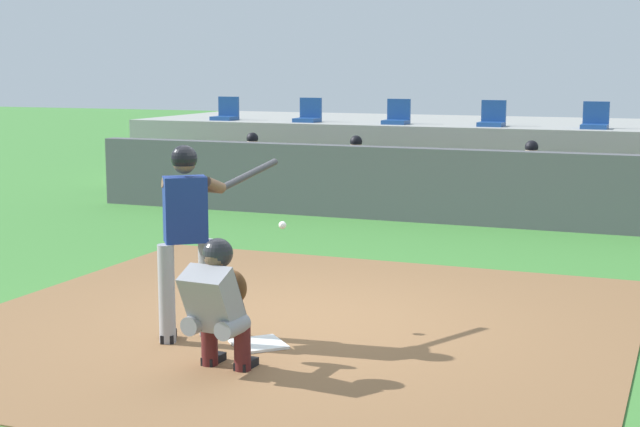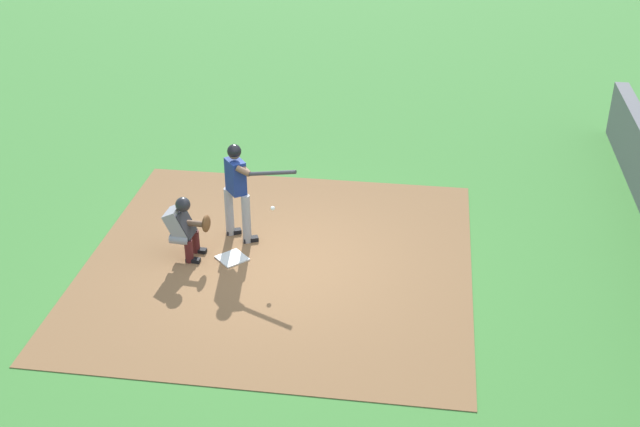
# 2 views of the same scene
# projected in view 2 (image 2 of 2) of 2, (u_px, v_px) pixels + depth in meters

# --- Properties ---
(ground_plane) EXTENTS (80.00, 80.00, 0.00)m
(ground_plane) POSITION_uv_depth(u_px,v_px,m) (279.00, 263.00, 13.70)
(ground_plane) COLOR #428438
(dirt_infield) EXTENTS (6.40, 6.40, 0.01)m
(dirt_infield) POSITION_uv_depth(u_px,v_px,m) (279.00, 263.00, 13.70)
(dirt_infield) COLOR olive
(dirt_infield) RESTS_ON ground
(home_plate) EXTENTS (0.62, 0.62, 0.02)m
(home_plate) POSITION_uv_depth(u_px,v_px,m) (232.00, 258.00, 13.79)
(home_plate) COLOR white
(home_plate) RESTS_ON dirt_infield
(batter_at_plate) EXTENTS (0.67, 1.38, 1.80)m
(batter_at_plate) POSITION_uv_depth(u_px,v_px,m) (238.00, 186.00, 13.90)
(batter_at_plate) COLOR #99999E
(batter_at_plate) RESTS_ON ground
(catcher_crouched) EXTENTS (0.50, 1.85, 1.13)m
(catcher_crouched) POSITION_uv_depth(u_px,v_px,m) (185.00, 225.00, 13.59)
(catcher_crouched) COLOR gray
(catcher_crouched) RESTS_ON ground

